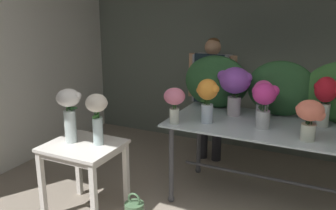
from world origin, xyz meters
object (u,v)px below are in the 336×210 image
object	(u,v)px
vase_rosy_freesia	(174,101)
vase_sunset_snapdragons	(208,96)
vase_white_roses_tall	(69,110)
vase_cream_lisianthus_tall	(97,113)
display_table_glass	(268,137)
vase_violet_dahlias	(235,84)
side_table_white	(84,154)
vase_coral_roses	(310,116)
vase_magenta_peonies	(265,101)
vase_crimson_lilies	(326,96)
vase_fuchsia_stock	(262,96)
florist	(211,87)

from	to	relation	value
vase_rosy_freesia	vase_sunset_snapdragons	bearing A→B (deg)	29.90
vase_white_roses_tall	vase_cream_lisianthus_tall	bearing A→B (deg)	12.59
display_table_glass	vase_violet_dahlias	world-z (taller)	vase_violet_dahlias
side_table_white	vase_cream_lisianthus_tall	xyz separation A→B (m)	(0.14, 0.06, 0.41)
vase_cream_lisianthus_tall	vase_coral_roses	bearing A→B (deg)	18.60
vase_magenta_peonies	vase_cream_lisianthus_tall	bearing A→B (deg)	-151.00
vase_crimson_lilies	vase_violet_dahlias	xyz separation A→B (m)	(-0.87, -0.02, 0.04)
side_table_white	vase_rosy_freesia	bearing A→B (deg)	40.08
vase_crimson_lilies	vase_cream_lisianthus_tall	bearing A→B (deg)	-150.38
vase_fuchsia_stock	vase_white_roses_tall	size ratio (longest dim) A/B	0.78
vase_violet_dahlias	vase_white_roses_tall	world-z (taller)	vase_violet_dahlias
vase_magenta_peonies	vase_rosy_freesia	world-z (taller)	vase_magenta_peonies
vase_sunset_snapdragons	vase_cream_lisianthus_tall	xyz separation A→B (m)	(-0.82, -0.67, -0.09)
vase_violet_dahlias	vase_white_roses_tall	bearing A→B (deg)	-138.98
side_table_white	vase_violet_dahlias	size ratio (longest dim) A/B	1.42
vase_magenta_peonies	vase_crimson_lilies	world-z (taller)	vase_crimson_lilies
florist	vase_cream_lisianthus_tall	size ratio (longest dim) A/B	3.24
vase_fuchsia_stock	vase_cream_lisianthus_tall	distance (m)	1.63
vase_magenta_peonies	vase_white_roses_tall	xyz separation A→B (m)	(-1.63, -0.81, -0.08)
side_table_white	vase_magenta_peonies	distance (m)	1.77
florist	vase_violet_dahlias	distance (m)	0.85
display_table_glass	vase_violet_dahlias	distance (m)	0.63
vase_violet_dahlias	display_table_glass	bearing A→B (deg)	-21.64
display_table_glass	vase_fuchsia_stock	bearing A→B (deg)	128.07
display_table_glass	vase_rosy_freesia	size ratio (longest dim) A/B	5.47
vase_sunset_snapdragons	vase_fuchsia_stock	world-z (taller)	vase_sunset_snapdragons
side_table_white	vase_violet_dahlias	world-z (taller)	vase_violet_dahlias
vase_white_roses_tall	vase_cream_lisianthus_tall	xyz separation A→B (m)	(0.27, 0.06, -0.01)
vase_magenta_peonies	vase_crimson_lilies	distance (m)	0.59
vase_coral_roses	vase_fuchsia_stock	world-z (taller)	vase_fuchsia_stock
vase_coral_roses	vase_crimson_lilies	distance (m)	0.47
vase_fuchsia_stock	vase_coral_roses	bearing A→B (deg)	-40.18
vase_fuchsia_stock	vase_crimson_lilies	size ratio (longest dim) A/B	0.84
side_table_white	vase_magenta_peonies	bearing A→B (deg)	28.55
florist	vase_violet_dahlias	size ratio (longest dim) A/B	3.11
side_table_white	vase_violet_dahlias	distance (m)	1.67
vase_crimson_lilies	florist	bearing A→B (deg)	154.91
vase_fuchsia_stock	vase_crimson_lilies	world-z (taller)	vase_crimson_lilies
vase_white_roses_tall	vase_magenta_peonies	bearing A→B (deg)	26.52
display_table_glass	vase_cream_lisianthus_tall	size ratio (longest dim) A/B	3.99
vase_coral_roses	vase_violet_dahlias	distance (m)	0.91
vase_crimson_lilies	vase_white_roses_tall	bearing A→B (deg)	-152.32
side_table_white	vase_coral_roses	xyz separation A→B (m)	(1.91, 0.66, 0.46)
vase_crimson_lilies	vase_coral_roses	bearing A→B (deg)	-100.09
side_table_white	vase_cream_lisianthus_tall	world-z (taller)	vase_cream_lisianthus_tall
vase_coral_roses	vase_crimson_lilies	world-z (taller)	vase_crimson_lilies
vase_fuchsia_stock	vase_cream_lisianthus_tall	xyz separation A→B (m)	(-1.28, -1.02, -0.06)
vase_magenta_peonies	vase_violet_dahlias	world-z (taller)	vase_violet_dahlias
vase_coral_roses	side_table_white	bearing A→B (deg)	-161.00
vase_sunset_snapdragons	vase_white_roses_tall	bearing A→B (deg)	-146.18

